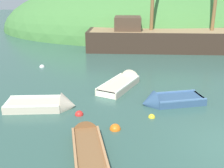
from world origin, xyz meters
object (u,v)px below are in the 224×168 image
object	(u,v)px
rowboat_portside	(87,144)
buoy_yellow	(152,117)
rowboat_outer_right	(47,106)
rowboat_far	(167,102)
buoy_orange	(115,129)
rowboat_near_dock	(124,83)
buoy_white	(42,67)
buoy_red	(79,115)
sailing_ship	(176,43)

from	to	relation	value
rowboat_portside	buoy_yellow	bearing A→B (deg)	-59.07
rowboat_outer_right	rowboat_far	bearing A→B (deg)	2.47
rowboat_outer_right	buoy_orange	bearing A→B (deg)	-35.27
rowboat_far	rowboat_portside	world-z (taller)	rowboat_far
rowboat_outer_right	buoy_yellow	world-z (taller)	rowboat_outer_right
rowboat_portside	buoy_yellow	xyz separation A→B (m)	(2.32, 2.39, -0.08)
rowboat_far	rowboat_near_dock	bearing A→B (deg)	-65.16
buoy_white	buoy_red	bearing A→B (deg)	-60.79
rowboat_far	buoy_red	distance (m)	4.16
rowboat_outer_right	buoy_white	world-z (taller)	rowboat_outer_right
buoy_white	buoy_yellow	bearing A→B (deg)	-45.26
sailing_ship	buoy_white	xyz separation A→B (m)	(-9.82, -6.31, -0.62)
rowboat_portside	buoy_orange	size ratio (longest dim) A/B	8.25
sailing_ship	buoy_red	xyz separation A→B (m)	(-5.83, -13.45, -0.62)
buoy_red	buoy_yellow	xyz separation A→B (m)	(3.07, 0.01, 0.00)
rowboat_near_dock	rowboat_outer_right	size ratio (longest dim) A/B	1.23
rowboat_near_dock	buoy_red	world-z (taller)	rowboat_near_dock
sailing_ship	rowboat_far	size ratio (longest dim) A/B	5.85
rowboat_near_dock	rowboat_outer_right	world-z (taller)	rowboat_outer_right
rowboat_near_dock	buoy_orange	distance (m)	5.12
rowboat_near_dock	buoy_orange	size ratio (longest dim) A/B	9.07
sailing_ship	buoy_white	bearing A→B (deg)	-148.67
rowboat_near_dock	buoy_red	size ratio (longest dim) A/B	10.60
rowboat_near_dock	rowboat_portside	bearing A→B (deg)	-166.57
rowboat_near_dock	buoy_white	xyz separation A→B (m)	(-5.73, 3.16, -0.11)
rowboat_far	buoy_yellow	size ratio (longest dim) A/B	10.71
rowboat_near_dock	buoy_red	bearing A→B (deg)	178.61
buoy_orange	rowboat_far	bearing A→B (deg)	49.68
sailing_ship	rowboat_outer_right	world-z (taller)	sailing_ship
sailing_ship	buoy_yellow	bearing A→B (deg)	-102.99
rowboat_portside	buoy_red	world-z (taller)	rowboat_portside
rowboat_near_dock	rowboat_outer_right	bearing A→B (deg)	158.06
rowboat_far	buoy_white	xyz separation A→B (m)	(-7.87, 5.62, -0.10)
rowboat_far	rowboat_outer_right	world-z (taller)	rowboat_outer_right
buoy_white	buoy_orange	world-z (taller)	buoy_orange
buoy_red	buoy_orange	bearing A→B (deg)	-34.97
rowboat_outer_right	buoy_orange	size ratio (longest dim) A/B	7.38
sailing_ship	rowboat_portside	bearing A→B (deg)	-109.17
buoy_white	rowboat_outer_right	bearing A→B (deg)	-69.95
buoy_red	buoy_white	world-z (taller)	buoy_red
rowboat_outer_right	rowboat_portside	xyz separation A→B (m)	(2.34, -2.93, -0.03)
buoy_yellow	buoy_white	xyz separation A→B (m)	(-7.07, 7.13, 0.00)
buoy_white	sailing_ship	bearing A→B (deg)	32.73
sailing_ship	buoy_white	size ratio (longest dim) A/B	51.73
buoy_red	rowboat_near_dock	bearing A→B (deg)	66.39
buoy_red	buoy_white	distance (m)	8.18
sailing_ship	buoy_red	world-z (taller)	sailing_ship
rowboat_outer_right	rowboat_portside	size ratio (longest dim) A/B	0.89
buoy_yellow	rowboat_near_dock	bearing A→B (deg)	108.59
buoy_orange	buoy_yellow	bearing A→B (deg)	38.32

